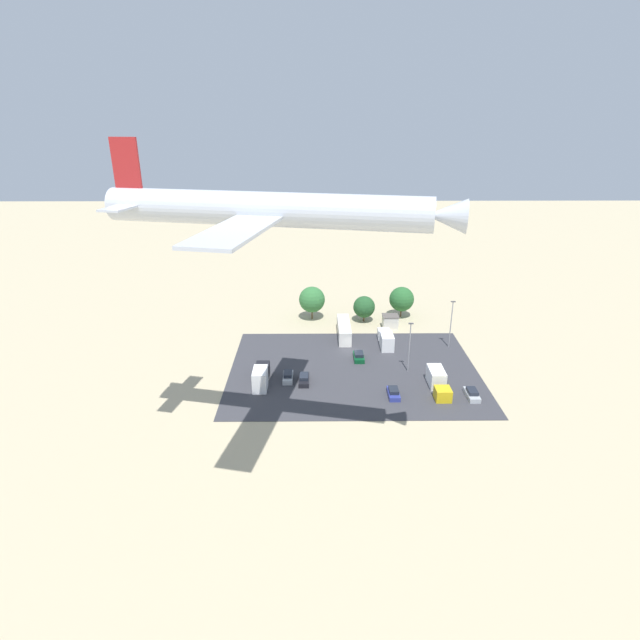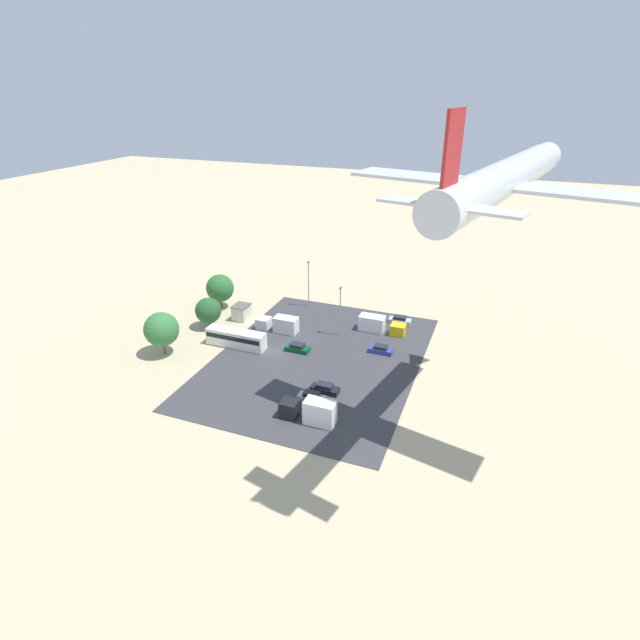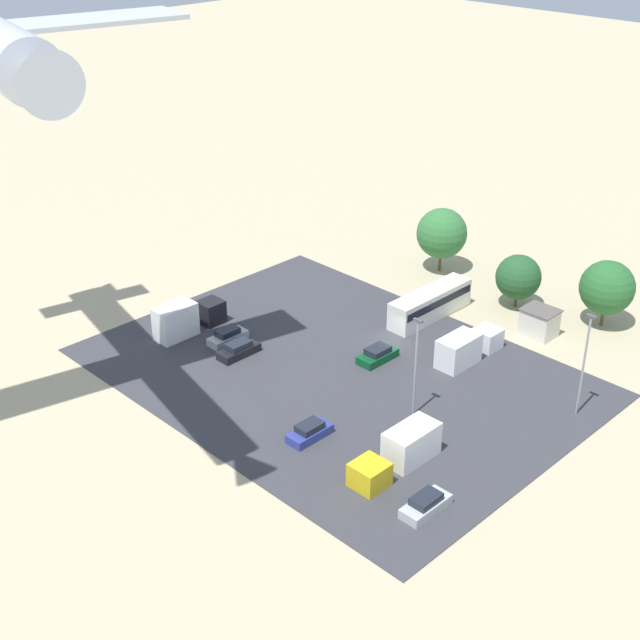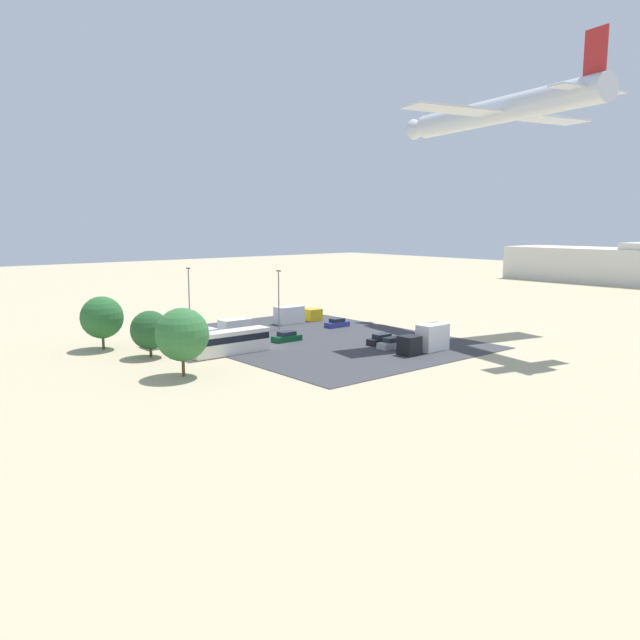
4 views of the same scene
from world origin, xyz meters
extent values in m
plane|color=tan|center=(0.00, 0.00, 0.00)|extent=(400.00, 400.00, 0.00)
cube|color=#38383D|center=(0.00, 7.93, 0.04)|extent=(45.75, 33.88, 0.08)
cube|color=silver|center=(-9.58, -12.28, 1.45)|extent=(3.32, 2.80, 2.90)
cube|color=#59514C|center=(-9.58, -12.28, 2.96)|extent=(3.56, 3.04, 0.12)
cube|color=silver|center=(0.99, -7.45, 1.62)|extent=(2.57, 11.13, 3.09)
cube|color=black|center=(0.99, -7.45, 2.18)|extent=(2.61, 10.68, 0.86)
cube|color=#0C4723|center=(-1.31, 3.52, 0.50)|extent=(1.97, 4.29, 0.83)
cube|color=#1E232D|center=(-1.31, 3.52, 1.22)|extent=(1.65, 2.41, 0.61)
cube|color=navy|center=(-6.02, 17.48, 0.49)|extent=(1.82, 4.14, 0.82)
cube|color=#1E232D|center=(-6.02, 17.48, 1.21)|extent=(1.53, 2.32, 0.60)
cube|color=#ADB2B7|center=(12.01, 11.62, 0.51)|extent=(1.73, 4.25, 0.86)
cube|color=#1E232D|center=(12.01, 11.62, 1.26)|extent=(1.45, 2.38, 0.63)
cube|color=black|center=(9.13, 12.60, 0.50)|extent=(1.81, 4.45, 0.85)
cube|color=#1E232D|center=(9.13, 12.60, 1.24)|extent=(1.52, 2.49, 0.62)
cube|color=#ADB2B7|center=(-19.12, 17.91, 0.49)|extent=(1.84, 4.35, 0.82)
cube|color=#1E232D|center=(-19.12, 17.91, 1.20)|extent=(1.54, 2.44, 0.60)
cube|color=silver|center=(-7.38, -6.20, 1.14)|extent=(2.50, 2.51, 2.11)
cube|color=white|center=(-7.38, -1.46, 1.59)|extent=(2.50, 4.46, 3.02)
cube|color=black|center=(16.62, 10.09, 1.33)|extent=(2.39, 2.43, 2.50)
cube|color=white|center=(16.62, 14.69, 1.87)|extent=(2.39, 4.33, 3.57)
cube|color=gold|center=(-14.01, 18.66, 1.12)|extent=(2.60, 2.70, 2.07)
cube|color=white|center=(-14.01, 13.56, 1.56)|extent=(2.60, 4.80, 2.96)
cylinder|color=brown|center=(-13.05, -19.06, 1.13)|extent=(0.36, 0.36, 2.25)
sphere|color=#28602D|center=(-13.05, -19.06, 4.41)|extent=(5.76, 5.76, 5.76)
cylinder|color=brown|center=(7.88, -17.90, 1.27)|extent=(0.36, 0.36, 2.55)
sphere|color=#337038|center=(7.88, -17.90, 4.80)|extent=(6.00, 6.00, 6.00)
cylinder|color=brown|center=(-4.06, -16.29, 0.84)|extent=(0.36, 0.36, 1.68)
sphere|color=#235128|center=(-4.06, -16.29, 3.55)|extent=(4.99, 4.99, 4.99)
cylinder|color=gray|center=(-20.20, -2.02, 4.91)|extent=(0.20, 0.20, 9.66)
cube|color=#4C4C51|center=(-20.20, -2.02, 9.92)|extent=(0.90, 0.28, 0.20)
cylinder|color=gray|center=(-9.99, 8.47, 4.75)|extent=(0.20, 0.20, 9.33)
cube|color=#4C4C51|center=(-9.99, 8.47, 9.59)|extent=(0.90, 0.28, 0.20)
cube|color=silver|center=(-18.08, 130.10, 4.95)|extent=(50.82, 19.72, 9.90)
cylinder|color=silver|center=(12.74, 33.79, 33.98)|extent=(37.47, 11.82, 3.86)
cone|color=silver|center=(-6.72, 38.06, 33.98)|extent=(4.93, 4.49, 3.67)
cube|color=silver|center=(12.74, 33.79, 33.40)|extent=(12.37, 34.11, 0.36)
cube|color=silver|center=(28.13, 30.41, 34.17)|extent=(5.14, 12.29, 0.24)
cube|color=#B22323|center=(28.86, 30.25, 38.53)|extent=(3.36, 1.00, 6.00)
camera|label=1|loc=(6.98, 90.47, 43.34)|focal=28.00mm
camera|label=2|loc=(69.57, 35.09, 43.24)|focal=28.00mm
camera|label=3|loc=(-51.30, 61.27, 44.57)|focal=50.00mm
camera|label=4|loc=(70.36, -49.99, 17.12)|focal=35.00mm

